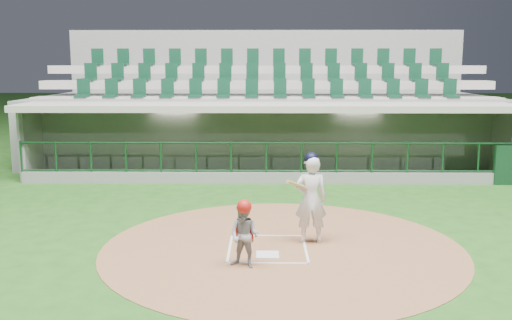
# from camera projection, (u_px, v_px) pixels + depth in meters

# --- Properties ---
(ground) EXTENTS (120.00, 120.00, 0.00)m
(ground) POSITION_uv_depth(u_px,v_px,m) (267.00, 244.00, 11.58)
(ground) COLOR #1C4A15
(ground) RESTS_ON ground
(dirt_circle) EXTENTS (7.20, 7.20, 0.01)m
(dirt_circle) POSITION_uv_depth(u_px,v_px,m) (282.00, 247.00, 11.38)
(dirt_circle) COLOR brown
(dirt_circle) RESTS_ON ground
(home_plate) EXTENTS (0.43, 0.43, 0.02)m
(home_plate) POSITION_uv_depth(u_px,v_px,m) (268.00, 255.00, 10.89)
(home_plate) COLOR silver
(home_plate) RESTS_ON dirt_circle
(batter_box_chalk) EXTENTS (1.55, 1.80, 0.01)m
(batter_box_chalk) POSITION_uv_depth(u_px,v_px,m) (267.00, 248.00, 11.29)
(batter_box_chalk) COLOR silver
(batter_box_chalk) RESTS_ON ground
(dugout_structure) EXTENTS (16.40, 3.70, 3.00)m
(dugout_structure) POSITION_uv_depth(u_px,v_px,m) (268.00, 144.00, 19.13)
(dugout_structure) COLOR slate
(dugout_structure) RESTS_ON ground
(seating_deck) EXTENTS (17.00, 6.72, 5.15)m
(seating_deck) POSITION_uv_depth(u_px,v_px,m) (266.00, 121.00, 22.10)
(seating_deck) COLOR slate
(seating_deck) RESTS_ON ground
(batter) EXTENTS (0.88, 0.88, 1.87)m
(batter) POSITION_uv_depth(u_px,v_px,m) (311.00, 198.00, 11.54)
(batter) COLOR silver
(batter) RESTS_ON dirt_circle
(catcher) EXTENTS (0.69, 0.63, 1.24)m
(catcher) POSITION_uv_depth(u_px,v_px,m) (244.00, 234.00, 10.18)
(catcher) COLOR #96959B
(catcher) RESTS_ON dirt_circle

